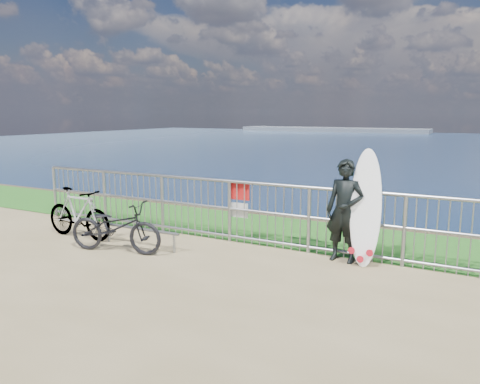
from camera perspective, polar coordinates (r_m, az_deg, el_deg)
The scene contains 8 objects.
grass_strip at distance 9.26m, azimuth 4.81°, elevation -4.70°, with size 120.00×120.00×0.00m, color #1C5818.
seascape at distance 160.29m, azimuth 11.11°, elevation 7.27°, with size 260.00×260.00×5.00m.
railing at distance 8.15m, azimuth 1.87°, elevation -2.54°, with size 10.06×0.10×1.13m.
surfer at distance 7.40m, azimuth 12.65°, elevation -2.26°, with size 0.59×0.38×1.61m, color black.
surfboard at distance 7.31m, azimuth 15.03°, elevation -2.37°, with size 0.54×0.50×1.78m.
bicycle_near at distance 8.03m, azimuth -14.94°, elevation -4.13°, with size 0.57×1.65×0.87m, color black.
bicycle_far at distance 9.12m, azimuth -19.10°, elevation -2.46°, with size 0.44×1.57×0.94m, color black.
bike_rack at distance 8.29m, azimuth -12.11°, elevation -4.66°, with size 1.65×0.05×0.34m.
Camera 1 is at (3.54, -5.54, 2.31)m, focal length 35.00 mm.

